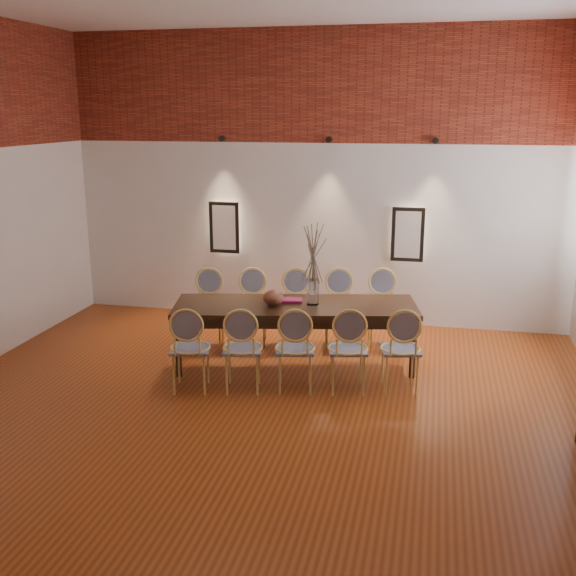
% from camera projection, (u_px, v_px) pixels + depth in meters
% --- Properties ---
extents(floor, '(7.00, 7.00, 0.02)m').
position_uv_depth(floor, '(248.00, 426.00, 6.49)').
color(floor, '#903E15').
rests_on(floor, ground).
extents(wall_back, '(7.00, 0.10, 4.00)m').
position_uv_depth(wall_back, '(316.00, 180.00, 9.32)').
color(wall_back, silver).
rests_on(wall_back, ground).
extents(brick_band_back, '(7.00, 0.02, 1.50)m').
position_uv_depth(brick_band_back, '(316.00, 85.00, 8.94)').
color(brick_band_back, maroon).
rests_on(brick_band_back, ground).
extents(niche_left, '(0.36, 0.06, 0.66)m').
position_uv_depth(niche_left, '(225.00, 227.00, 9.68)').
color(niche_left, '#FFEAC6').
rests_on(niche_left, wall_back).
extents(niche_right, '(0.36, 0.06, 0.66)m').
position_uv_depth(niche_right, '(408.00, 234.00, 9.14)').
color(niche_right, '#FFEAC6').
rests_on(niche_right, wall_back).
extents(spot_fixture_left, '(0.08, 0.10, 0.08)m').
position_uv_depth(spot_fixture_left, '(222.00, 138.00, 9.33)').
color(spot_fixture_left, black).
rests_on(spot_fixture_left, wall_back).
extents(spot_fixture_mid, '(0.08, 0.10, 0.08)m').
position_uv_depth(spot_fixture_mid, '(329.00, 140.00, 9.02)').
color(spot_fixture_mid, black).
rests_on(spot_fixture_mid, wall_back).
extents(spot_fixture_right, '(0.08, 0.10, 0.08)m').
position_uv_depth(spot_fixture_right, '(436.00, 141.00, 8.73)').
color(spot_fixture_right, black).
rests_on(spot_fixture_right, wall_back).
extents(dining_table, '(2.93, 1.45, 0.75)m').
position_uv_depth(dining_table, '(295.00, 335.00, 7.92)').
color(dining_table, black).
rests_on(dining_table, floor).
extents(chair_near_a, '(0.52, 0.52, 0.94)m').
position_uv_depth(chair_near_a, '(190.00, 348.00, 7.20)').
color(chair_near_a, '#D9BA61').
rests_on(chair_near_a, floor).
extents(chair_near_b, '(0.52, 0.52, 0.94)m').
position_uv_depth(chair_near_b, '(243.00, 348.00, 7.19)').
color(chair_near_b, '#D9BA61').
rests_on(chair_near_b, floor).
extents(chair_near_c, '(0.52, 0.52, 0.94)m').
position_uv_depth(chair_near_c, '(295.00, 349.00, 7.18)').
color(chair_near_c, '#D9BA61').
rests_on(chair_near_c, floor).
extents(chair_near_d, '(0.52, 0.52, 0.94)m').
position_uv_depth(chair_near_d, '(348.00, 349.00, 7.18)').
color(chair_near_d, '#D9BA61').
rests_on(chair_near_d, floor).
extents(chair_near_e, '(0.52, 0.52, 0.94)m').
position_uv_depth(chair_near_e, '(400.00, 349.00, 7.17)').
color(chair_near_e, '#D9BA61').
rests_on(chair_near_e, floor).
extents(chair_far_a, '(0.52, 0.52, 0.94)m').
position_uv_depth(chair_far_a, '(208.00, 309.00, 8.61)').
color(chair_far_a, '#D9BA61').
rests_on(chair_far_a, floor).
extents(chair_far_b, '(0.52, 0.52, 0.94)m').
position_uv_depth(chair_far_b, '(252.00, 309.00, 8.60)').
color(chair_far_b, '#D9BA61').
rests_on(chair_far_b, floor).
extents(chair_far_c, '(0.52, 0.52, 0.94)m').
position_uv_depth(chair_far_c, '(296.00, 309.00, 8.60)').
color(chair_far_c, '#D9BA61').
rests_on(chair_far_c, floor).
extents(chair_far_d, '(0.52, 0.52, 0.94)m').
position_uv_depth(chair_far_d, '(339.00, 309.00, 8.59)').
color(chair_far_d, '#D9BA61').
rests_on(chair_far_d, floor).
extents(chair_far_e, '(0.52, 0.52, 0.94)m').
position_uv_depth(chair_far_e, '(383.00, 310.00, 8.58)').
color(chair_far_e, '#D9BA61').
rests_on(chair_far_e, floor).
extents(vase, '(0.14, 0.14, 0.30)m').
position_uv_depth(vase, '(313.00, 292.00, 7.78)').
color(vase, silver).
rests_on(vase, dining_table).
extents(dried_branches, '(0.50, 0.50, 0.70)m').
position_uv_depth(dried_branches, '(313.00, 254.00, 7.66)').
color(dried_branches, brown).
rests_on(dried_branches, vase).
extents(bowl, '(0.24, 0.24, 0.18)m').
position_uv_depth(bowl, '(273.00, 298.00, 7.75)').
color(bowl, brown).
rests_on(bowl, dining_table).
extents(book, '(0.29, 0.23, 0.03)m').
position_uv_depth(book, '(291.00, 300.00, 7.92)').
color(book, maroon).
rests_on(book, dining_table).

